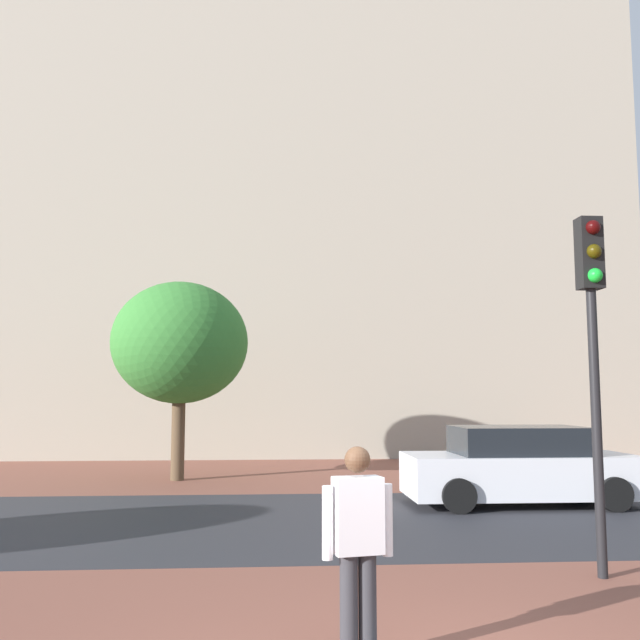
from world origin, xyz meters
TOP-DOWN VIEW (x-y plane):
  - ground_plane at (0.00, 10.00)m, footprint 120.00×120.00m
  - street_asphalt_strip at (0.00, 7.27)m, footprint 120.00×6.43m
  - landmark_building at (-1.95, 25.76)m, footprint 27.87×14.87m
  - person_skater at (-0.36, 0.86)m, footprint 0.60×0.35m
  - car_white at (3.82, 8.68)m, footprint 4.47×2.06m
  - traffic_light_pole at (2.86, 3.23)m, footprint 0.28×0.34m
  - tree_curb_far at (-3.47, 13.14)m, footprint 3.50×3.50m

SIDE VIEW (x-z plane):
  - ground_plane at x=0.00m, z-range 0.00..0.00m
  - street_asphalt_strip at x=0.00m, z-range 0.00..0.00m
  - car_white at x=3.82m, z-range -0.03..1.50m
  - person_skater at x=-0.36m, z-range 0.10..1.83m
  - traffic_light_pole at x=2.86m, z-range 0.88..5.24m
  - tree_curb_far at x=-3.47m, z-range 0.95..6.04m
  - landmark_building at x=-1.95m, z-range -8.87..30.32m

